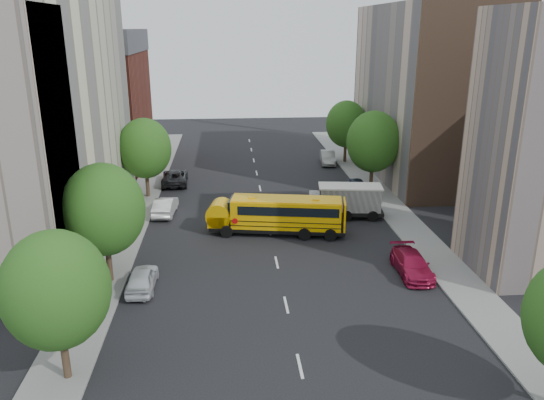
{
  "coord_description": "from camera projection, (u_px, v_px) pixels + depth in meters",
  "views": [
    {
      "loc": [
        -3.26,
        -35.82,
        15.76
      ],
      "look_at": [
        0.02,
        2.0,
        3.31
      ],
      "focal_mm": 35.0,
      "sensor_mm": 36.0,
      "label": 1
    }
  ],
  "objects": [
    {
      "name": "parked_car_4",
      "position": [
        358.0,
        186.0,
        52.5
      ],
      "size": [
        1.66,
        4.01,
        1.36
      ],
      "primitive_type": "imported",
      "rotation": [
        0.0,
        0.0,
        0.01
      ],
      "color": "#2E3651",
      "rests_on": "ground"
    },
    {
      "name": "parked_car_1",
      "position": [
        165.0,
        206.0,
        46.49
      ],
      "size": [
        1.94,
        4.74,
        1.53
      ],
      "primitive_type": "imported",
      "rotation": [
        0.0,
        0.0,
        3.07
      ],
      "color": "silver",
      "rests_on": "ground"
    },
    {
      "name": "street_tree_0",
      "position": [
        56.0,
        290.0,
        23.49
      ],
      "size": [
        4.8,
        4.8,
        7.41
      ],
      "color": "#38281C",
      "rests_on": "ground"
    },
    {
      "name": "street_tree_2",
      "position": [
        145.0,
        148.0,
        49.94
      ],
      "size": [
        4.99,
        4.99,
        7.71
      ],
      "color": "#38281C",
      "rests_on": "ground"
    },
    {
      "name": "building_left_redbrick",
      "position": [
        100.0,
        110.0,
        62.1
      ],
      "size": [
        10.0,
        15.0,
        13.0
      ],
      "primitive_type": "cube",
      "color": "maroon",
      "rests_on": "ground"
    },
    {
      "name": "safari_truck",
      "position": [
        345.0,
        200.0,
        45.62
      ],
      "size": [
        6.92,
        3.26,
        2.86
      ],
      "rotation": [
        0.0,
        0.0,
        -0.13
      ],
      "color": "black",
      "rests_on": "ground"
    },
    {
      "name": "sidewalk_right",
      "position": [
        404.0,
        222.0,
        44.75
      ],
      "size": [
        3.0,
        80.0,
        0.12
      ],
      "primitive_type": "cube",
      "color": "slate",
      "rests_on": "ground"
    },
    {
      "name": "building_right_sidewall",
      "position": [
        470.0,
        108.0,
        46.28
      ],
      "size": [
        10.1,
        0.3,
        18.0
      ],
      "primitive_type": "cube",
      "color": "brown",
      "rests_on": "ground"
    },
    {
      "name": "parked_car_0",
      "position": [
        142.0,
        279.0,
        33.21
      ],
      "size": [
        1.74,
        4.24,
        1.44
      ],
      "primitive_type": "imported",
      "rotation": [
        0.0,
        0.0,
        3.13
      ],
      "color": "silver",
      "rests_on": "ground"
    },
    {
      "name": "building_left_cream",
      "position": [
        31.0,
        106.0,
        40.18
      ],
      "size": [
        10.0,
        26.0,
        20.0
      ],
      "primitive_type": "cube",
      "color": "beige",
      "rests_on": "ground"
    },
    {
      "name": "parked_car_2",
      "position": [
        175.0,
        177.0,
        55.51
      ],
      "size": [
        2.83,
        5.69,
        1.55
      ],
      "primitive_type": "imported",
      "rotation": [
        0.0,
        0.0,
        3.19
      ],
      "color": "black",
      "rests_on": "ground"
    },
    {
      "name": "street_tree_5",
      "position": [
        346.0,
        124.0,
        63.14
      ],
      "size": [
        4.86,
        4.86,
        7.51
      ],
      "color": "#38281C",
      "rests_on": "ground"
    },
    {
      "name": "parked_car_5",
      "position": [
        328.0,
        157.0,
        63.78
      ],
      "size": [
        2.1,
        4.82,
        1.54
      ],
      "primitive_type": "imported",
      "rotation": [
        0.0,
        0.0,
        -0.1
      ],
      "color": "gray",
      "rests_on": "ground"
    },
    {
      "name": "street_tree_1",
      "position": [
        104.0,
        210.0,
        32.86
      ],
      "size": [
        5.12,
        5.12,
        7.9
      ],
      "color": "#38281C",
      "rests_on": "ground"
    },
    {
      "name": "street_tree_4",
      "position": [
        373.0,
        142.0,
        51.66
      ],
      "size": [
        5.25,
        5.25,
        8.1
      ],
      "color": "#38281C",
      "rests_on": "ground"
    },
    {
      "name": "building_right_far",
      "position": [
        425.0,
        93.0,
        56.7
      ],
      "size": [
        10.0,
        22.0,
        18.0
      ],
      "primitive_type": "cube",
      "color": "#C5AD99",
      "rests_on": "ground"
    },
    {
      "name": "sidewalk_left",
      "position": [
        127.0,
        230.0,
        42.86
      ],
      "size": [
        3.0,
        80.0,
        0.12
      ],
      "primitive_type": "cube",
      "color": "slate",
      "rests_on": "ground"
    },
    {
      "name": "school_bus",
      "position": [
        276.0,
        213.0,
        41.94
      ],
      "size": [
        10.97,
        4.27,
        3.02
      ],
      "rotation": [
        0.0,
        0.0,
        -0.18
      ],
      "color": "black",
      "rests_on": "ground"
    },
    {
      "name": "lane_markings",
      "position": [
        264.0,
        207.0,
        48.56
      ],
      "size": [
        0.15,
        64.0,
        0.01
      ],
      "primitive_type": "cube",
      "color": "silver",
      "rests_on": "ground"
    },
    {
      "name": "ground",
      "position": [
        274.0,
        251.0,
        39.09
      ],
      "size": [
        120.0,
        120.0,
        0.0
      ],
      "primitive_type": "plane",
      "color": "black",
      "rests_on": "ground"
    },
    {
      "name": "parked_car_3",
      "position": [
        412.0,
        264.0,
        35.24
      ],
      "size": [
        2.12,
        4.98,
        1.43
      ],
      "primitive_type": "imported",
      "rotation": [
        0.0,
        0.0,
        -0.02
      ],
      "color": "maroon",
      "rests_on": "ground"
    }
  ]
}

